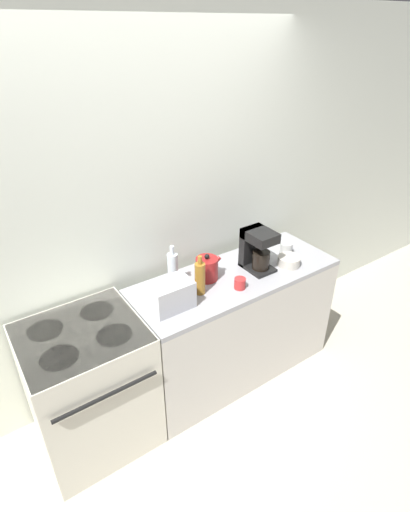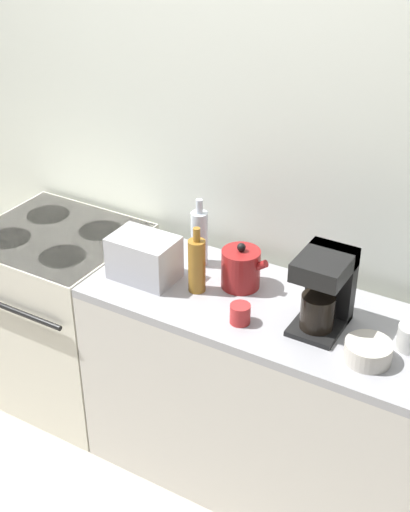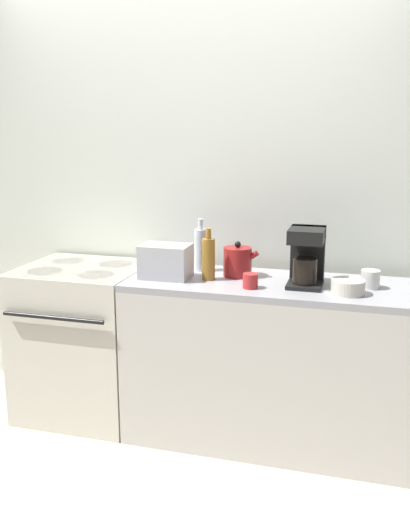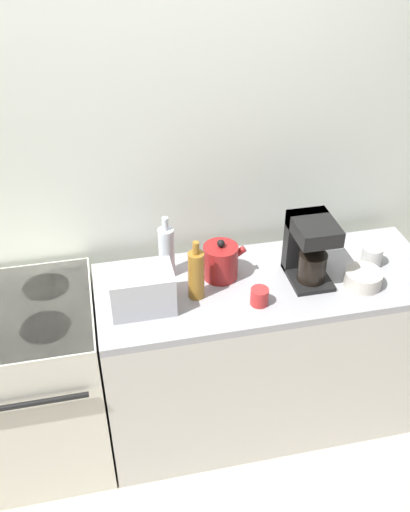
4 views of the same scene
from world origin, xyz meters
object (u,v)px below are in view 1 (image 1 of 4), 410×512
at_px(stove, 90,386).
at_px(bowl, 289,261).
at_px(bottle_clear, 173,269).
at_px(bottle_amber, 200,278).
at_px(kettle, 207,268).
at_px(coffee_maker, 257,248).
at_px(cup_white, 286,248).
at_px(cup_red, 240,283).
at_px(toaster, 171,295).

height_order(stove, bowl, bowl).
bearing_deg(bottle_clear, bottle_amber, -61.91).
bearing_deg(kettle, stove, -177.14).
bearing_deg(coffee_maker, cup_white, 3.04).
bearing_deg(bottle_amber, cup_red, -23.07).
bearing_deg(stove, coffee_maker, -1.24).
height_order(bottle_amber, bottle_clear, bottle_clear).
xyz_separation_m(bottle_amber, bowl, (0.73, -0.08, -0.08)).
bearing_deg(bottle_amber, coffee_maker, 4.41).
bearing_deg(bowl, cup_white, 52.37).
height_order(kettle, cup_red, kettle).
relative_size(stove, kettle, 4.63).
bearing_deg(bowl, bottle_clear, 162.50).
bearing_deg(bowl, cup_red, -176.88).
bearing_deg(kettle, cup_red, -62.58).
bearing_deg(toaster, cup_white, 4.32).
bearing_deg(coffee_maker, kettle, 168.82).
height_order(coffee_maker, bottle_amber, coffee_maker).
relative_size(toaster, coffee_maker, 0.88).
height_order(coffee_maker, cup_white, coffee_maker).
bearing_deg(stove, bowl, -5.54).
height_order(toaster, bottle_clear, bottle_clear).
bearing_deg(cup_red, toaster, 170.36).
xyz_separation_m(coffee_maker, cup_red, (-0.26, -0.15, -0.12)).
xyz_separation_m(toaster, bottle_clear, (0.14, 0.20, 0.03)).
bearing_deg(kettle, toaster, -159.44).
height_order(cup_white, bowl, cup_white).
distance_m(bottle_amber, cup_red, 0.28).
bearing_deg(bottle_clear, cup_white, -7.57).
height_order(kettle, bottle_clear, bottle_clear).
xyz_separation_m(stove, bottle_clear, (0.70, 0.11, 0.57)).
bearing_deg(kettle, coffee_maker, -11.18).
height_order(kettle, bowl, kettle).
relative_size(coffee_maker, bottle_clear, 1.01).
height_order(bottle_clear, bowl, bottle_clear).
xyz_separation_m(stove, cup_red, (1.04, -0.17, 0.48)).
distance_m(bottle_clear, cup_red, 0.46).
xyz_separation_m(kettle, bottle_clear, (-0.23, 0.07, 0.04)).
distance_m(stove, kettle, 1.07).
xyz_separation_m(stove, bottle_amber, (0.79, -0.07, 0.56)).
height_order(kettle, coffee_maker, coffee_maker).
relative_size(bottle_clear, bowl, 1.82).
xyz_separation_m(bottle_amber, bottle_clear, (-0.10, 0.18, 0.01)).
height_order(coffee_maker, cup_red, coffee_maker).
bearing_deg(cup_red, bowl, 3.12).
bearing_deg(bottle_clear, coffee_maker, -13.04).
bearing_deg(kettle, bowl, -18.07).
height_order(stove, coffee_maker, coffee_maker).
bearing_deg(cup_white, kettle, 175.31).
distance_m(coffee_maker, bottle_clear, 0.63).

